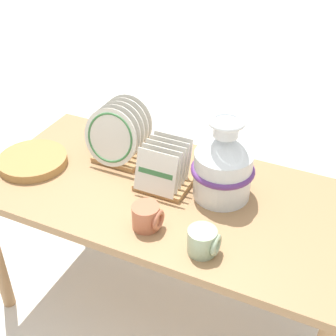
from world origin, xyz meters
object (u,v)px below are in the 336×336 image
(ceramic_vase, at_px, (223,164))
(dish_rack_round_plates, at_px, (118,137))
(dish_rack_square_plates, at_px, (164,172))
(mug_terracotta_glaze, at_px, (147,217))
(wicker_charger_stack, at_px, (33,161))
(mug_sage_glaze, at_px, (203,241))

(ceramic_vase, relative_size, dish_rack_round_plates, 1.28)
(ceramic_vase, xyz_separation_m, dish_rack_square_plates, (-0.22, -0.04, -0.07))
(dish_rack_square_plates, xyz_separation_m, mug_terracotta_glaze, (0.05, -0.24, -0.02))
(ceramic_vase, xyz_separation_m, wicker_charger_stack, (-0.78, -0.14, -0.12))
(dish_rack_round_plates, distance_m, wicker_charger_stack, 0.37)
(dish_rack_square_plates, distance_m, wicker_charger_stack, 0.57)
(ceramic_vase, distance_m, wicker_charger_stack, 0.80)
(dish_rack_round_plates, xyz_separation_m, mug_sage_glaze, (0.52, -0.36, -0.07))
(mug_terracotta_glaze, bearing_deg, dish_rack_square_plates, 101.76)
(dish_rack_round_plates, bearing_deg, mug_terracotta_glaze, -47.42)
(mug_sage_glaze, bearing_deg, ceramic_vase, 98.90)
(dish_rack_round_plates, xyz_separation_m, dish_rack_square_plates, (0.25, -0.09, -0.05))
(dish_rack_round_plates, relative_size, mug_sage_glaze, 2.41)
(ceramic_vase, height_order, dish_rack_round_plates, ceramic_vase)
(wicker_charger_stack, bearing_deg, dish_rack_square_plates, 9.52)
(wicker_charger_stack, bearing_deg, mug_sage_glaze, -11.87)
(dish_rack_square_plates, height_order, mug_terracotta_glaze, dish_rack_square_plates)
(ceramic_vase, height_order, dish_rack_square_plates, ceramic_vase)
(dish_rack_square_plates, xyz_separation_m, mug_sage_glaze, (0.27, -0.27, -0.02))
(dish_rack_round_plates, bearing_deg, ceramic_vase, -5.27)
(dish_rack_square_plates, height_order, mug_sage_glaze, dish_rack_square_plates)
(wicker_charger_stack, relative_size, mug_sage_glaze, 2.68)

